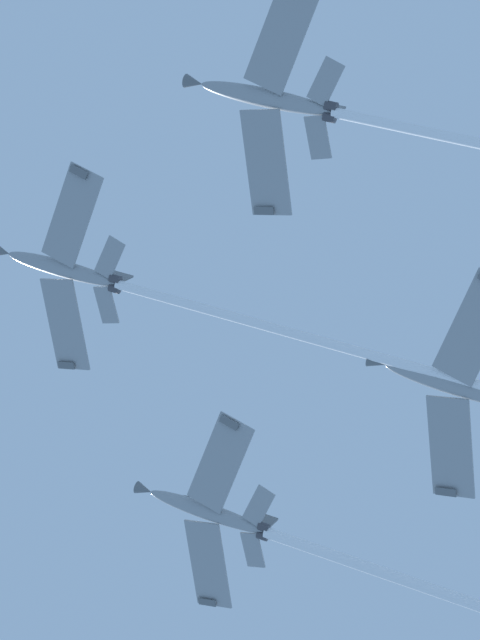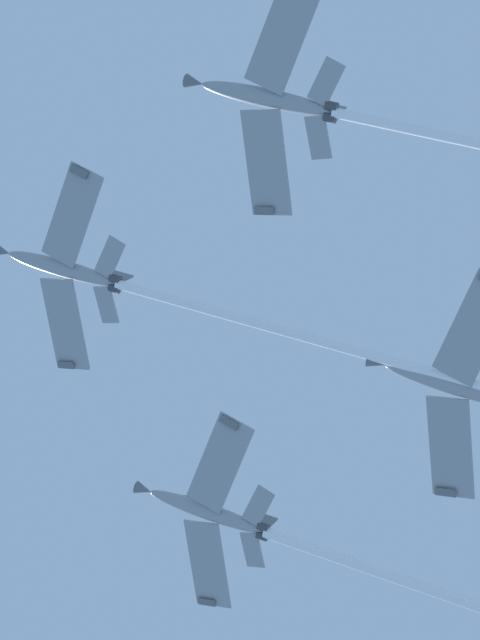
% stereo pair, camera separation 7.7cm
% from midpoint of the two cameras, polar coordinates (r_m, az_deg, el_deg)
% --- Properties ---
extents(jet_lead, '(44.30, 20.13, 23.17)m').
position_cam_midpoint_polar(jet_lead, '(117.13, -4.26, 1.27)').
color(jet_lead, gray).
extents(jet_left_wing, '(54.57, 20.13, 27.60)m').
position_cam_midpoint_polar(jet_left_wing, '(104.13, 7.34, 8.30)').
color(jet_left_wing, gray).
extents(jet_right_wing, '(45.88, 20.14, 23.20)m').
position_cam_midpoint_polar(jet_right_wing, '(118.14, 3.47, -9.97)').
color(jet_right_wing, gray).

